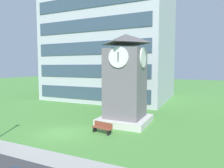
# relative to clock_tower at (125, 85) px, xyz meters

# --- Properties ---
(ground_plane) EXTENTS (160.00, 160.00, 0.00)m
(ground_plane) POSITION_rel_clock_tower_xyz_m (-3.67, -4.95, -3.68)
(ground_plane) COLOR #4C893D
(kerb_strip) EXTENTS (120.00, 1.60, 0.01)m
(kerb_strip) POSITION_rel_clock_tower_xyz_m (-3.67, -8.83, -3.67)
(kerb_strip) COLOR #9E9E99
(kerb_strip) RESTS_ON ground
(office_building) EXTENTS (19.28, 15.15, 19.20)m
(office_building) POSITION_rel_clock_tower_xyz_m (-8.02, 14.45, 5.92)
(office_building) COLOR #B7BCC6
(office_building) RESTS_ON ground
(clock_tower) EXTENTS (4.46, 4.46, 8.38)m
(clock_tower) POSITION_rel_clock_tower_xyz_m (0.00, 0.00, 0.00)
(clock_tower) COLOR slate
(clock_tower) RESTS_ON ground
(park_bench) EXTENTS (1.86, 0.80, 0.88)m
(park_bench) POSITION_rel_clock_tower_xyz_m (-0.64, -3.56, -3.22)
(park_bench) COLOR brown
(park_bench) RESTS_ON ground
(tree_near_tower) EXTENTS (3.17, 3.17, 5.79)m
(tree_near_tower) POSITION_rel_clock_tower_xyz_m (-1.93, 4.16, 0.49)
(tree_near_tower) COLOR #513823
(tree_near_tower) RESTS_ON ground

